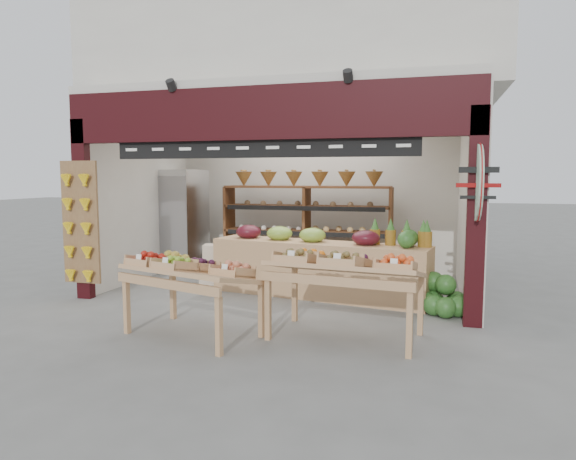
% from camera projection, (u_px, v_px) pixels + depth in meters
% --- Properties ---
extents(ground, '(60.00, 60.00, 0.00)m').
position_uv_depth(ground, '(281.00, 294.00, 8.01)').
color(ground, slate).
rests_on(ground, ground).
extents(shop_structure, '(6.36, 5.12, 5.40)m').
position_uv_depth(shop_structure, '(306.00, 58.00, 9.15)').
color(shop_structure, beige).
rests_on(shop_structure, ground).
extents(banana_board, '(0.60, 0.15, 1.80)m').
position_uv_depth(banana_board, '(79.00, 225.00, 7.50)').
color(banana_board, olive).
rests_on(banana_board, ground).
extents(gift_sign, '(0.04, 0.93, 0.92)m').
position_uv_depth(gift_sign, '(478.00, 183.00, 6.00)').
color(gift_sign, '#B2E0C2').
rests_on(gift_sign, ground).
extents(back_shelving, '(3.11, 0.51, 1.91)m').
position_uv_depth(back_shelving, '(307.00, 210.00, 9.43)').
color(back_shelving, brown).
rests_on(back_shelving, ground).
extents(refrigerator, '(0.86, 0.86, 1.95)m').
position_uv_depth(refrigerator, '(182.00, 220.00, 9.90)').
color(refrigerator, silver).
rests_on(refrigerator, ground).
extents(cardboard_stack, '(1.04, 0.82, 0.67)m').
position_uv_depth(cardboard_stack, '(228.00, 269.00, 8.76)').
color(cardboard_stack, silver).
rests_on(cardboard_stack, ground).
extents(mid_counter, '(3.41, 1.22, 1.06)m').
position_uv_depth(mid_counter, '(318.00, 267.00, 7.77)').
color(mid_counter, tan).
rests_on(mid_counter, ground).
extents(display_table_left, '(1.70, 1.26, 0.98)m').
position_uv_depth(display_table_left, '(187.00, 270.00, 5.91)').
color(display_table_left, tan).
rests_on(display_table_left, ground).
extents(display_table_right, '(1.77, 1.11, 1.06)m').
position_uv_depth(display_table_right, '(341.00, 265.00, 5.80)').
color(display_table_right, tan).
rests_on(display_table_right, ground).
extents(watermelon_pile, '(0.72, 0.70, 0.53)m').
position_uv_depth(watermelon_pile, '(444.00, 299.00, 6.84)').
color(watermelon_pile, '#1F4E1A').
rests_on(watermelon_pile, ground).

